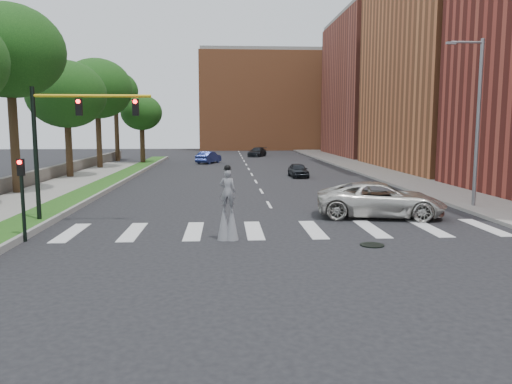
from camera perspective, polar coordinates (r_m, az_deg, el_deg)
The scene contains 23 objects.
ground_plane at distance 20.67m, azimuth 3.49°, elevation -4.94°, with size 160.00×160.00×0.00m, color black.
grass_median at distance 41.24m, azimuth -16.18°, elevation 1.21°, with size 2.00×60.00×0.25m, color #1F4E16.
median_curb at distance 41.03m, azimuth -14.75°, elevation 1.25°, with size 0.20×60.00×0.28m, color gray.
sidewalk_left at distance 32.61m, azimuth -25.13°, elevation -0.88°, with size 4.00×60.00×0.18m, color gray.
sidewalk_right at distance 47.66m, azimuth 14.77°, elevation 2.04°, with size 5.00×90.00×0.18m, color gray.
stone_wall at distance 44.62m, azimuth -22.56°, elevation 1.94°, with size 0.50×56.00×1.10m, color #57524B.
manhole at distance 19.37m, azimuth 13.13°, elevation -5.92°, with size 0.90×0.90×0.04m, color black.
building_mid at distance 56.22m, azimuth 23.07°, elevation 14.67°, with size 16.00×22.00×24.00m, color #B16237.
building_far at distance 78.17m, azimuth 14.96°, elevation 11.36°, with size 16.00×22.00×20.00m, color brown.
building_backdrop at distance 98.50m, azimuth 1.36°, elevation 10.19°, with size 26.00×14.00×18.00m, color #B16237.
streetlight at distance 29.28m, azimuth 23.90°, elevation 7.76°, with size 2.05×0.20×9.00m.
traffic_signal at distance 24.14m, azimuth -21.25°, elevation 6.30°, with size 5.30×0.23×6.20m.
secondary_signal at distance 21.16m, azimuth -25.15°, elevation -0.00°, with size 0.25×0.21×3.23m.
stilt_performer at distance 19.60m, azimuth -3.25°, elevation -2.15°, with size 0.84×0.58×2.98m.
suv_crossing at distance 25.31m, azimuth 14.05°, elevation -0.86°, with size 2.86×6.21×1.73m, color beige.
car_near at distance 44.05m, azimuth 4.85°, elevation 2.51°, with size 1.44×3.59×1.22m, color black.
car_mid at distance 60.45m, azimuth -5.44°, elevation 3.96°, with size 1.51×4.34×1.43m, color navy.
car_far at distance 73.69m, azimuth 0.14°, elevation 4.60°, with size 1.87×4.59×1.33m, color black.
tree_2 at distance 36.13m, azimuth -26.41°, elevation 14.18°, with size 6.91×6.91×12.10m.
tree_3 at distance 45.43m, azimuth -20.87°, elevation 10.36°, with size 6.60×6.60×9.91m.
tree_4 at distance 54.57m, azimuth -17.73°, elevation 11.16°, with size 7.18×7.18×11.32m.
tree_5 at distance 66.61m, azimuth -15.78°, elevation 11.02°, with size 5.71×5.71×11.32m.
tree_6 at distance 59.91m, azimuth -12.95°, elevation 8.77°, with size 4.76×4.76×8.02m.
Camera 1 is at (-2.53, -20.02, 4.47)m, focal length 35.00 mm.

